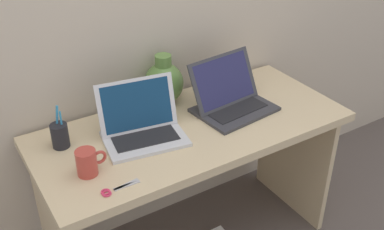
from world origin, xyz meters
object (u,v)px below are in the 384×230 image
at_px(scissors, 114,190).
at_px(laptop_left, 141,123).
at_px(coffee_mug, 87,162).
at_px(green_vase, 164,82).
at_px(laptop_right, 229,96).
at_px(pen_cup, 60,135).

bearing_deg(scissors, laptop_left, 47.69).
bearing_deg(coffee_mug, green_vase, 33.50).
relative_size(laptop_left, laptop_right, 0.97).
bearing_deg(pen_cup, laptop_right, -7.63).
height_order(pen_cup, scissors, pen_cup).
distance_m(laptop_right, green_vase, 0.31).
height_order(green_vase, pen_cup, green_vase).
bearing_deg(laptop_right, pen_cup, 172.37).
xyz_separation_m(pen_cup, scissors, (0.07, -0.37, -0.05)).
distance_m(laptop_left, pen_cup, 0.33).
height_order(laptop_left, laptop_right, laptop_right).
bearing_deg(laptop_right, scissors, -159.02).
bearing_deg(green_vase, coffee_mug, -146.50).
distance_m(coffee_mug, scissors, 0.15).
relative_size(green_vase, scissors, 1.61).
bearing_deg(scissors, pen_cup, 100.41).
height_order(laptop_right, pen_cup, laptop_right).
relative_size(laptop_left, coffee_mug, 3.08).
bearing_deg(laptop_right, coffee_mug, -170.24).
bearing_deg(coffee_mug, laptop_right, 9.76).
xyz_separation_m(green_vase, coffee_mug, (-0.51, -0.34, -0.05)).
xyz_separation_m(laptop_right, scissors, (-0.69, -0.27, -0.06)).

